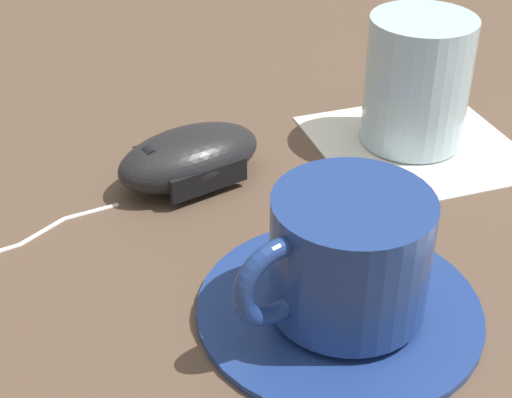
{
  "coord_description": "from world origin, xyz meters",
  "views": [
    {
      "loc": [
        -0.11,
        -0.42,
        0.29
      ],
      "look_at": [
        -0.08,
        -0.02,
        0.03
      ],
      "focal_mm": 55.0,
      "sensor_mm": 36.0,
      "label": 1
    }
  ],
  "objects_px": {
    "saucer": "(339,306)",
    "computer_mouse": "(189,157)",
    "coffee_cup": "(346,255)",
    "drinking_glass": "(417,81)"
  },
  "relations": [
    {
      "from": "computer_mouse",
      "to": "drinking_glass",
      "type": "distance_m",
      "value": 0.18
    },
    {
      "from": "computer_mouse",
      "to": "saucer",
      "type": "bearing_deg",
      "value": -60.06
    },
    {
      "from": "coffee_cup",
      "to": "computer_mouse",
      "type": "height_order",
      "value": "coffee_cup"
    },
    {
      "from": "coffee_cup",
      "to": "computer_mouse",
      "type": "distance_m",
      "value": 0.17
    },
    {
      "from": "saucer",
      "to": "computer_mouse",
      "type": "height_order",
      "value": "computer_mouse"
    },
    {
      "from": "coffee_cup",
      "to": "saucer",
      "type": "bearing_deg",
      "value": 99.52
    },
    {
      "from": "coffee_cup",
      "to": "drinking_glass",
      "type": "xyz_separation_m",
      "value": [
        0.08,
        0.19,
        0.01
      ]
    },
    {
      "from": "coffee_cup",
      "to": "computer_mouse",
      "type": "bearing_deg",
      "value": 119.37
    },
    {
      "from": "coffee_cup",
      "to": "drinking_glass",
      "type": "height_order",
      "value": "drinking_glass"
    },
    {
      "from": "drinking_glass",
      "to": "computer_mouse",
      "type": "bearing_deg",
      "value": -164.93
    }
  ]
}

